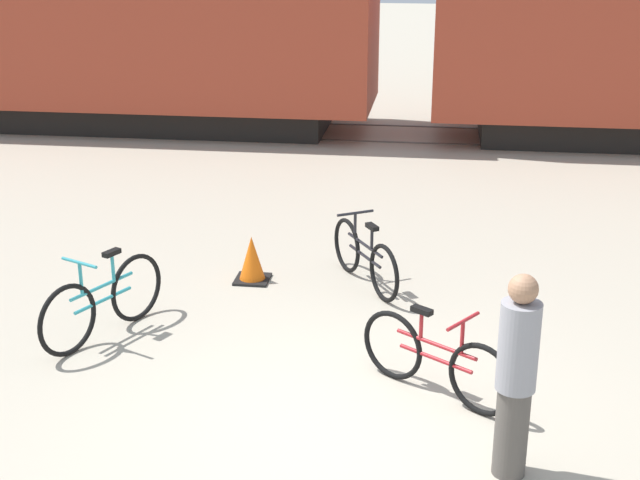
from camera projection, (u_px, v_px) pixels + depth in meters
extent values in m
plane|color=#B2A893|center=(336.00, 431.00, 7.42)|extent=(80.00, 80.00, 0.00)
cube|color=black|center=(90.00, 111.00, 18.37)|extent=(9.83, 2.15, 0.55)
cube|color=#9E3823|center=(81.00, 11.00, 17.68)|extent=(11.70, 2.87, 3.49)
cube|color=#4C4238|center=(400.00, 142.00, 16.97)|extent=(62.31, 0.07, 0.01)
cube|color=#4C4238|center=(403.00, 126.00, 18.31)|extent=(62.31, 0.07, 0.01)
torus|color=black|center=(481.00, 380.00, 7.57)|extent=(0.58, 0.42, 0.67)
torus|color=black|center=(393.00, 345.00, 8.18)|extent=(0.58, 0.42, 0.67)
cylinder|color=#A31E23|center=(436.00, 345.00, 7.81)|extent=(0.71, 0.51, 0.04)
cylinder|color=#A31E23|center=(435.00, 359.00, 7.86)|extent=(0.65, 0.47, 0.04)
cylinder|color=#A31E23|center=(421.00, 325.00, 7.87)|extent=(0.04, 0.04, 0.28)
cube|color=black|center=(422.00, 310.00, 7.83)|extent=(0.21, 0.18, 0.05)
cylinder|color=#A31E23|center=(462.00, 338.00, 7.59)|extent=(0.04, 0.04, 0.31)
cylinder|color=#A31E23|center=(463.00, 321.00, 7.54)|extent=(0.29, 0.40, 0.03)
torus|color=black|center=(347.00, 245.00, 10.68)|extent=(0.39, 0.59, 0.66)
torus|color=black|center=(384.00, 273.00, 9.85)|extent=(0.39, 0.59, 0.66)
cylinder|color=black|center=(365.00, 245.00, 10.21)|extent=(0.47, 0.75, 0.04)
cylinder|color=black|center=(365.00, 256.00, 10.26)|extent=(0.43, 0.68, 0.04)
cylinder|color=black|center=(372.00, 238.00, 10.02)|extent=(0.04, 0.04, 0.27)
cube|color=black|center=(372.00, 227.00, 9.97)|extent=(0.17, 0.21, 0.05)
cylinder|color=black|center=(355.00, 225.00, 10.39)|extent=(0.04, 0.04, 0.31)
cylinder|color=black|center=(355.00, 213.00, 10.34)|extent=(0.41, 0.27, 0.03)
torus|color=black|center=(68.00, 320.00, 8.61)|extent=(0.35, 0.68, 0.73)
torus|color=black|center=(137.00, 288.00, 9.37)|extent=(0.35, 0.68, 0.73)
cylinder|color=teal|center=(102.00, 286.00, 8.93)|extent=(0.38, 0.78, 0.04)
cylinder|color=teal|center=(103.00, 300.00, 8.98)|extent=(0.35, 0.71, 0.04)
cylinder|color=teal|center=(113.00, 267.00, 9.01)|extent=(0.04, 0.04, 0.31)
cube|color=black|center=(112.00, 253.00, 8.95)|extent=(0.16, 0.22, 0.05)
cylinder|color=teal|center=(81.00, 279.00, 8.66)|extent=(0.04, 0.04, 0.34)
cylinder|color=teal|center=(79.00, 263.00, 8.60)|extent=(0.43, 0.22, 0.03)
cylinder|color=#514C47|center=(511.00, 431.00, 6.74)|extent=(0.26, 0.26, 0.74)
cylinder|color=gray|center=(518.00, 346.00, 6.50)|extent=(0.30, 0.30, 0.69)
sphere|color=#A37556|center=(523.00, 289.00, 6.34)|extent=(0.22, 0.22, 0.22)
cube|color=black|center=(252.00, 279.00, 10.50)|extent=(0.40, 0.40, 0.03)
cone|color=orange|center=(252.00, 259.00, 10.42)|extent=(0.32, 0.32, 0.55)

